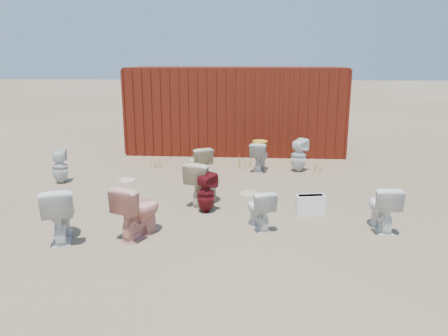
# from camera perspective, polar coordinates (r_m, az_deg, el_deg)

# --- Properties ---
(ground) EXTENTS (100.00, 100.00, 0.00)m
(ground) POSITION_cam_1_polar(r_m,az_deg,el_deg) (8.10, -0.33, -4.80)
(ground) COLOR brown
(ground) RESTS_ON ground
(shipping_container) EXTENTS (6.00, 2.40, 2.40)m
(shipping_container) POSITION_cam_1_polar(r_m,az_deg,el_deg) (12.93, 1.59, 7.74)
(shipping_container) COLOR #4E1B0D
(shipping_container) RESTS_ON ground
(toilet_front_a) EXTENTS (0.72, 0.93, 0.83)m
(toilet_front_a) POSITION_cam_1_polar(r_m,az_deg,el_deg) (6.90, -20.68, -5.52)
(toilet_front_a) COLOR white
(toilet_front_a) RESTS_ON ground
(toilet_front_pink) EXTENTS (0.74, 0.92, 0.82)m
(toilet_front_pink) POSITION_cam_1_polar(r_m,az_deg,el_deg) (6.72, -11.12, -5.39)
(toilet_front_pink) COLOR #E89986
(toilet_front_pink) RESTS_ON ground
(toilet_front_c) EXTENTS (0.56, 0.72, 0.64)m
(toilet_front_c) POSITION_cam_1_polar(r_m,az_deg,el_deg) (6.95, 4.64, -5.29)
(toilet_front_c) COLOR white
(toilet_front_c) RESTS_ON ground
(toilet_front_maroon) EXTENTS (0.45, 0.45, 0.70)m
(toilet_front_maroon) POSITION_cam_1_polar(r_m,az_deg,el_deg) (7.62, -2.39, -3.27)
(toilet_front_maroon) COLOR maroon
(toilet_front_maroon) RESTS_ON ground
(toilet_front_e) EXTENTS (0.44, 0.74, 0.73)m
(toilet_front_e) POSITION_cam_1_polar(r_m,az_deg,el_deg) (7.30, 20.00, -4.81)
(toilet_front_e) COLOR white
(toilet_front_e) RESTS_ON ground
(toilet_back_a) EXTENTS (0.42, 0.42, 0.73)m
(toilet_back_a) POSITION_cam_1_polar(r_m,az_deg,el_deg) (10.05, -20.65, 0.17)
(toilet_back_a) COLOR silver
(toilet_back_a) RESTS_ON ground
(toilet_back_beige_left) EXTENTS (0.75, 0.86, 0.76)m
(toilet_back_beige_left) POSITION_cam_1_polar(r_m,az_deg,el_deg) (9.64, -3.38, 0.61)
(toilet_back_beige_left) COLOR beige
(toilet_back_beige_left) RESTS_ON ground
(toilet_back_beige_right) EXTENTS (0.72, 0.92, 0.83)m
(toilet_back_beige_right) POSITION_cam_1_polar(r_m,az_deg,el_deg) (8.03, -2.62, -1.89)
(toilet_back_beige_right) COLOR beige
(toilet_back_beige_right) RESTS_ON ground
(toilet_back_yellowlid) EXTENTS (0.52, 0.75, 0.70)m
(toilet_back_yellowlid) POSITION_cam_1_polar(r_m,az_deg,el_deg) (10.51, 4.69, 1.53)
(toilet_back_yellowlid) COLOR silver
(toilet_back_yellowlid) RESTS_ON ground
(toilet_back_e) EXTENTS (0.51, 0.51, 0.79)m
(toilet_back_e) POSITION_cam_1_polar(r_m,az_deg,el_deg) (10.53, 9.73, 1.65)
(toilet_back_e) COLOR white
(toilet_back_e) RESTS_ON ground
(yellow_lid) EXTENTS (0.35, 0.44, 0.02)m
(yellow_lid) POSITION_cam_1_polar(r_m,az_deg,el_deg) (10.44, 4.73, 3.48)
(yellow_lid) COLOR gold
(yellow_lid) RESTS_ON toilet_back_yellowlid
(loose_tank) EXTENTS (0.53, 0.29, 0.35)m
(loose_tank) POSITION_cam_1_polar(r_m,az_deg,el_deg) (7.69, 11.19, -4.74)
(loose_tank) COLOR white
(loose_tank) RESTS_ON ground
(loose_lid_near) EXTENTS (0.41, 0.52, 0.02)m
(loose_lid_near) POSITION_cam_1_polar(r_m,az_deg,el_deg) (8.72, 3.20, -3.36)
(loose_lid_near) COLOR #C1B08C
(loose_lid_near) RESTS_ON ground
(loose_lid_far) EXTENTS (0.47, 0.54, 0.02)m
(loose_lid_far) POSITION_cam_1_polar(r_m,az_deg,el_deg) (9.89, -12.53, -1.58)
(loose_lid_far) COLOR beige
(loose_lid_far) RESTS_ON ground
(weed_clump_a) EXTENTS (0.36, 0.36, 0.26)m
(weed_clump_a) POSITION_cam_1_polar(r_m,az_deg,el_deg) (10.87, -8.91, 0.64)
(weed_clump_a) COLOR olive
(weed_clump_a) RESTS_ON ground
(weed_clump_b) EXTENTS (0.32, 0.32, 0.31)m
(weed_clump_b) POSITION_cam_1_polar(r_m,az_deg,el_deg) (10.85, 2.75, 0.90)
(weed_clump_b) COLOR olive
(weed_clump_b) RESTS_ON ground
(weed_clump_c) EXTENTS (0.36, 0.36, 0.30)m
(weed_clump_c) POSITION_cam_1_polar(r_m,az_deg,el_deg) (10.65, 11.90, 0.32)
(weed_clump_c) COLOR olive
(weed_clump_c) RESTS_ON ground
(weed_clump_d) EXTENTS (0.30, 0.30, 0.26)m
(weed_clump_d) POSITION_cam_1_polar(r_m,az_deg,el_deg) (11.52, -3.30, 1.54)
(weed_clump_d) COLOR olive
(weed_clump_d) RESTS_ON ground
(weed_clump_e) EXTENTS (0.34, 0.34, 0.34)m
(weed_clump_e) POSITION_cam_1_polar(r_m,az_deg,el_deg) (11.45, 9.33, 1.50)
(weed_clump_e) COLOR olive
(weed_clump_e) RESTS_ON ground
(weed_clump_f) EXTENTS (0.28, 0.28, 0.28)m
(weed_clump_f) POSITION_cam_1_polar(r_m,az_deg,el_deg) (8.47, 20.66, -3.90)
(weed_clump_f) COLOR olive
(weed_clump_f) RESTS_ON ground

